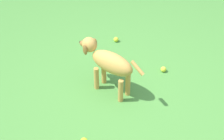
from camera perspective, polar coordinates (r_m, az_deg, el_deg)
name	(u,v)px	position (r m, az deg, el deg)	size (l,w,h in m)	color
ground	(122,102)	(3.54, 1.63, -5.54)	(14.00, 14.00, 0.00)	#478438
dog	(108,62)	(3.46, -0.64, 1.39)	(0.51, 0.72, 0.57)	#C69347
tennis_ball_0	(163,69)	(3.96, 8.75, 0.12)	(0.07, 0.07, 0.07)	yellow
tennis_ball_1	(116,39)	(4.44, 0.70, 5.23)	(0.07, 0.07, 0.07)	#CCD230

